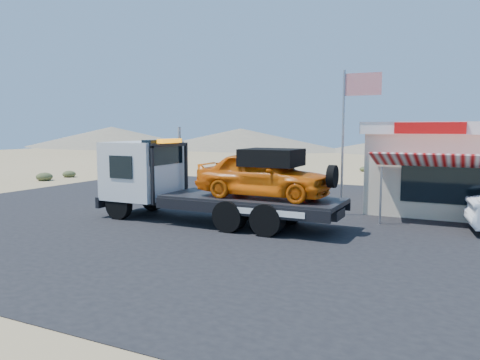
{
  "coord_description": "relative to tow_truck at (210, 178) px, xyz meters",
  "views": [
    {
      "loc": [
        9.52,
        -14.79,
        3.7
      ],
      "look_at": [
        0.87,
        2.62,
        1.5
      ],
      "focal_mm": 35.0,
      "sensor_mm": 36.0,
      "label": 1
    }
  ],
  "objects": [
    {
      "name": "ground",
      "position": [
        -0.5,
        -0.76,
        -1.73
      ],
      "size": [
        120.0,
        120.0,
        0.0
      ],
      "primitive_type": "plane",
      "color": "#9A8357",
      "rests_on": "ground"
    },
    {
      "name": "asphalt_lot",
      "position": [
        1.5,
        2.24,
        -1.72
      ],
      "size": [
        32.0,
        24.0,
        0.02
      ],
      "primitive_type": "cube",
      "color": "black",
      "rests_on": "ground"
    },
    {
      "name": "tow_truck",
      "position": [
        0.0,
        0.0,
        0.0
      ],
      "size": [
        9.63,
        2.85,
        3.22
      ],
      "color": "black",
      "rests_on": "asphalt_lot"
    },
    {
      "name": "flagpole",
      "position": [
        4.43,
        3.74,
        2.03
      ],
      "size": [
        1.55,
        0.1,
        6.0
      ],
      "color": "#99999E",
      "rests_on": "asphalt_lot"
    },
    {
      "name": "desert_scrub",
      "position": [
        -14.63,
        8.93,
        -1.43
      ],
      "size": [
        25.81,
        34.0,
        0.67
      ],
      "color": "#3B4324",
      "rests_on": "ground"
    },
    {
      "name": "distant_hills",
      "position": [
        -10.27,
        54.38,
        0.16
      ],
      "size": [
        126.0,
        48.0,
        4.2
      ],
      "color": "#726B59",
      "rests_on": "ground"
    }
  ]
}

